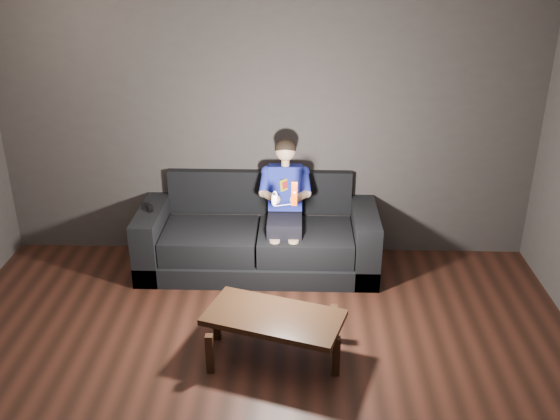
{
  "coord_description": "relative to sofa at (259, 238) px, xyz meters",
  "views": [
    {
      "loc": [
        0.29,
        -3.03,
        2.91
      ],
      "look_at": [
        0.15,
        1.55,
        0.85
      ],
      "focal_mm": 40.0,
      "sensor_mm": 36.0,
      "label": 1
    }
  ],
  "objects": [
    {
      "name": "back_wall",
      "position": [
        0.07,
        0.31,
        1.07
      ],
      "size": [
        5.0,
        0.04,
        2.7
      ],
      "primitive_type": "cube",
      "color": "#383130",
      "rests_on": "ground"
    },
    {
      "name": "sofa",
      "position": [
        0.0,
        0.0,
        0.0
      ],
      "size": [
        2.18,
        0.94,
        0.84
      ],
      "color": "black",
      "rests_on": "floor"
    },
    {
      "name": "child",
      "position": [
        0.25,
        -0.06,
        0.45
      ],
      "size": [
        0.46,
        0.57,
        1.14
      ],
      "color": "black",
      "rests_on": "sofa"
    },
    {
      "name": "wii_remote_red",
      "position": [
        0.34,
        -0.5,
        0.66
      ],
      "size": [
        0.05,
        0.08,
        0.2
      ],
      "color": "#E63500",
      "rests_on": "child"
    },
    {
      "name": "nunchuk_white",
      "position": [
        0.17,
        -0.49,
        0.61
      ],
      "size": [
        0.07,
        0.09,
        0.14
      ],
      "color": "white",
      "rests_on": "child"
    },
    {
      "name": "wii_remote_black",
      "position": [
        -0.98,
        -0.08,
        0.34
      ],
      "size": [
        0.09,
        0.17,
        0.03
      ],
      "color": "black",
      "rests_on": "sofa"
    },
    {
      "name": "coffee_table",
      "position": [
        0.2,
        -1.41,
        0.04
      ],
      "size": [
        1.09,
        0.77,
        0.36
      ],
      "color": "black",
      "rests_on": "floor"
    }
  ]
}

